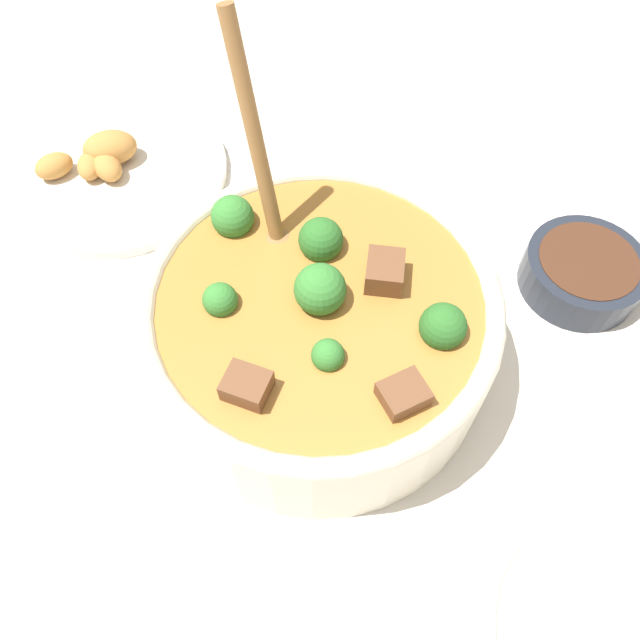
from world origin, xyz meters
name	(u,v)px	position (x,y,z in m)	size (l,w,h in m)	color
ground_plane	(320,359)	(0.00, 0.00, 0.00)	(4.00, 4.00, 0.00)	silver
stew_bowl	(320,325)	(0.00, 0.00, 0.06)	(0.28, 0.28, 0.26)	beige
condiment_bowl	(583,271)	(0.26, -0.01, 0.02)	(0.11, 0.11, 0.04)	#232833
food_plate	(115,170)	(-0.13, 0.29, 0.01)	(0.23, 0.23, 0.05)	silver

